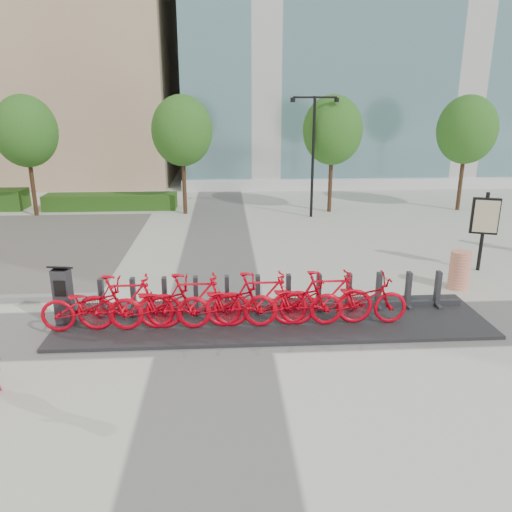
{
  "coord_description": "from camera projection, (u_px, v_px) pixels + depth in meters",
  "views": [
    {
      "loc": [
        0.27,
        -10.02,
        4.78
      ],
      "look_at": [
        1.0,
        1.5,
        1.2
      ],
      "focal_mm": 35.0,
      "sensor_mm": 36.0,
      "label": 1
    }
  ],
  "objects": [
    {
      "name": "ground",
      "position": [
        215.0,
        329.0,
        10.95
      ],
      "size": [
        120.0,
        120.0,
        0.0
      ],
      "primitive_type": "plane",
      "color": "beige"
    },
    {
      "name": "hedge_b",
      "position": [
        111.0,
        202.0,
        23.13
      ],
      "size": [
        6.0,
        1.2,
        0.7
      ],
      "primitive_type": "cube",
      "color": "#183C0E",
      "rests_on": "ground"
    },
    {
      "name": "tree_0",
      "position": [
        26.0,
        131.0,
        20.84
      ],
      "size": [
        2.6,
        2.6,
        5.1
      ],
      "color": "brown",
      "rests_on": "ground"
    },
    {
      "name": "tree_1",
      "position": [
        182.0,
        131.0,
        21.24
      ],
      "size": [
        2.6,
        2.6,
        5.1
      ],
      "color": "brown",
      "rests_on": "ground"
    },
    {
      "name": "tree_2",
      "position": [
        333.0,
        130.0,
        21.63
      ],
      "size": [
        2.6,
        2.6,
        5.1
      ],
      "color": "brown",
      "rests_on": "ground"
    },
    {
      "name": "tree_3",
      "position": [
        467.0,
        130.0,
        21.99
      ],
      "size": [
        2.6,
        2.6,
        5.1
      ],
      "color": "brown",
      "rests_on": "ground"
    },
    {
      "name": "streetlamp",
      "position": [
        313.0,
        143.0,
        20.75
      ],
      "size": [
        2.0,
        0.2,
        5.0
      ],
      "color": "black",
      "rests_on": "ground"
    },
    {
      "name": "dock_pad",
      "position": [
        273.0,
        320.0,
        11.3
      ],
      "size": [
        9.6,
        2.4,
        0.08
      ],
      "primitive_type": "cube",
      "color": "#252526",
      "rests_on": "ground"
    },
    {
      "name": "dock_rail_posts",
      "position": [
        273.0,
        293.0,
        11.62
      ],
      "size": [
        8.02,
        0.5,
        0.85
      ],
      "primitive_type": null,
      "color": "#2F2F33",
      "rests_on": "dock_pad"
    },
    {
      "name": "bike_0",
      "position": [
        91.0,
        306.0,
        10.56
      ],
      "size": [
        2.13,
        0.74,
        1.12
      ],
      "primitive_type": "imported",
      "rotation": [
        0.0,
        0.0,
        1.57
      ],
      "color": "red",
      "rests_on": "dock_pad"
    },
    {
      "name": "bike_1",
      "position": [
        125.0,
        303.0,
        10.58
      ],
      "size": [
        2.07,
        0.58,
        1.24
      ],
      "primitive_type": "imported",
      "rotation": [
        0.0,
        0.0,
        1.57
      ],
      "color": "red",
      "rests_on": "dock_pad"
    },
    {
      "name": "bike_2",
      "position": [
        160.0,
        304.0,
        10.64
      ],
      "size": [
        2.13,
        0.74,
        1.12
      ],
      "primitive_type": "imported",
      "rotation": [
        0.0,
        0.0,
        1.57
      ],
      "color": "red",
      "rests_on": "dock_pad"
    },
    {
      "name": "bike_3",
      "position": [
        194.0,
        301.0,
        10.67
      ],
      "size": [
        2.07,
        0.58,
        1.24
      ],
      "primitive_type": "imported",
      "rotation": [
        0.0,
        0.0,
        1.57
      ],
      "color": "red",
      "rests_on": "dock_pad"
    },
    {
      "name": "bike_4",
      "position": [
        227.0,
        303.0,
        10.73
      ],
      "size": [
        2.13,
        0.74,
        1.12
      ],
      "primitive_type": "imported",
      "rotation": [
        0.0,
        0.0,
        1.57
      ],
      "color": "red",
      "rests_on": "dock_pad"
    },
    {
      "name": "bike_5",
      "position": [
        261.0,
        299.0,
        10.76
      ],
      "size": [
        2.07,
        0.58,
        1.24
      ],
      "primitive_type": "imported",
      "rotation": [
        0.0,
        0.0,
        1.57
      ],
      "color": "red",
      "rests_on": "dock_pad"
    },
    {
      "name": "bike_6",
      "position": [
        294.0,
        301.0,
        10.82
      ],
      "size": [
        2.13,
        0.74,
        1.12
      ],
      "primitive_type": "imported",
      "rotation": [
        0.0,
        0.0,
        1.57
      ],
      "color": "red",
      "rests_on": "dock_pad"
    },
    {
      "name": "bike_7",
      "position": [
        326.0,
        298.0,
        10.84
      ],
      "size": [
        2.07,
        0.58,
        1.24
      ],
      "primitive_type": "imported",
      "rotation": [
        0.0,
        0.0,
        1.57
      ],
      "color": "red",
      "rests_on": "dock_pad"
    },
    {
      "name": "bike_8",
      "position": [
        359.0,
        299.0,
        10.91
      ],
      "size": [
        2.13,
        0.74,
        1.12
      ],
      "primitive_type": "imported",
      "rotation": [
        0.0,
        0.0,
        1.57
      ],
      "color": "red",
      "rests_on": "dock_pad"
    },
    {
      "name": "kiosk",
      "position": [
        63.0,
        295.0,
        10.88
      ],
      "size": [
        0.46,
        0.41,
        1.38
      ],
      "rotation": [
        0.0,
        0.0,
        -0.13
      ],
      "color": "#2F2F33",
      "rests_on": "dock_pad"
    },
    {
      "name": "construction_barrel",
      "position": [
        460.0,
        270.0,
        13.19
      ],
      "size": [
        0.69,
        0.69,
        1.03
      ],
      "primitive_type": "cylinder",
      "rotation": [
        0.0,
        0.0,
        0.37
      ],
      "color": "#FE5F22",
      "rests_on": "ground"
    },
    {
      "name": "map_sign",
      "position": [
        485.0,
        219.0,
        14.34
      ],
      "size": [
        0.75,
        0.36,
        2.33
      ],
      "rotation": [
        0.0,
        0.0,
        -0.34
      ],
      "color": "black",
      "rests_on": "ground"
    }
  ]
}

